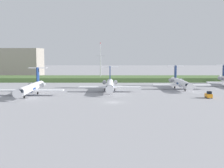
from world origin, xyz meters
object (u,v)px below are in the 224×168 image
at_px(antenna_mast, 100,65).
at_px(baggage_tug, 208,95).
at_px(regional_jet_second, 30,88).
at_px(regional_jet_third, 109,85).
at_px(regional_jet_fourth, 180,83).

distance_m(antenna_mast, baggage_tug, 74.93).
height_order(regional_jet_second, antenna_mast, antenna_mast).
xyz_separation_m(regional_jet_third, baggage_tug, (31.63, -17.54, -1.53)).
distance_m(regional_jet_second, antenna_mast, 61.73).
height_order(regional_jet_second, baggage_tug, regional_jet_second).
bearing_deg(regional_jet_fourth, regional_jet_third, -163.60).
bearing_deg(baggage_tug, antenna_mast, 119.62).
relative_size(regional_jet_fourth, antenna_mast, 1.57).
distance_m(regional_jet_second, baggage_tug, 59.04).
relative_size(regional_jet_fourth, baggage_tug, 9.69).
distance_m(regional_jet_third, regional_jet_fourth, 29.50).
height_order(regional_jet_second, regional_jet_fourth, same).
bearing_deg(antenna_mast, regional_jet_fourth, -49.29).
height_order(regional_jet_third, antenna_mast, antenna_mast).
bearing_deg(regional_jet_second, baggage_tug, -7.13).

